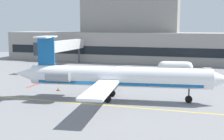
{
  "coord_description": "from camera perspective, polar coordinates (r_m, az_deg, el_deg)",
  "views": [
    {
      "loc": [
        15.01,
        -35.93,
        9.7
      ],
      "look_at": [
        1.2,
        8.16,
        3.0
      ],
      "focal_mm": 49.78,
      "sensor_mm": 36.0,
      "label": 1
    }
  ],
  "objects": [
    {
      "name": "regional_jet",
      "position": [
        40.28,
        0.57,
        -1.24
      ],
      "size": [
        28.64,
        23.47,
        8.25
      ],
      "color": "white",
      "rests_on": "ground"
    },
    {
      "name": "safety_cone_alpha",
      "position": [
        50.05,
        -0.17,
        -2.64
      ],
      "size": [
        0.47,
        0.47,
        0.55
      ],
      "color": "orange",
      "rests_on": "ground"
    },
    {
      "name": "terminal_building",
      "position": [
        84.6,
        2.63,
        6.27
      ],
      "size": [
        66.12,
        11.28,
        19.54
      ],
      "color": "gray",
      "rests_on": "ground"
    },
    {
      "name": "safety_cone_bravo",
      "position": [
        47.17,
        -9.85,
        -3.43
      ],
      "size": [
        0.47,
        0.47,
        0.55
      ],
      "color": "orange",
      "rests_on": "ground"
    },
    {
      "name": "jet_bridge_west",
      "position": [
        72.21,
        -9.27,
        4.33
      ],
      "size": [
        2.4,
        21.56,
        6.28
      ],
      "color": "silver",
      "rests_on": "ground"
    },
    {
      "name": "baggage_tug",
      "position": [
        60.67,
        16.93,
        -0.49
      ],
      "size": [
        2.63,
        3.4,
        1.84
      ],
      "color": "silver",
      "rests_on": "ground"
    },
    {
      "name": "ground",
      "position": [
        40.14,
        -5.15,
        -5.84
      ],
      "size": [
        120.0,
        120.0,
        0.11
      ],
      "color": "slate"
    },
    {
      "name": "fuel_tank",
      "position": [
        62.95,
        11.54,
        0.55
      ],
      "size": [
        6.85,
        2.86,
        2.59
      ],
      "color": "white",
      "rests_on": "ground"
    }
  ]
}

